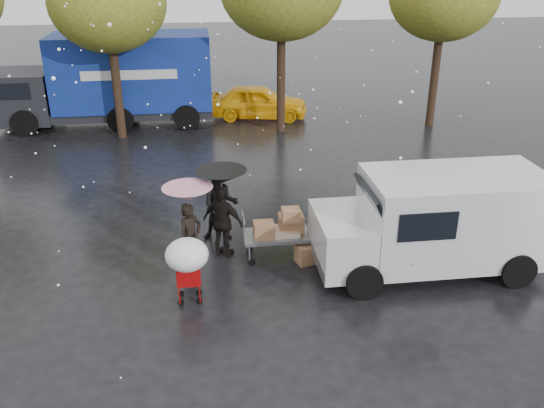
{
  "coord_description": "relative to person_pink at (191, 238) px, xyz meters",
  "views": [
    {
      "loc": [
        -0.64,
        -11.25,
        6.57
      ],
      "look_at": [
        0.98,
        1.0,
        1.0
      ],
      "focal_mm": 38.0,
      "sensor_mm": 36.0,
      "label": 1
    }
  ],
  "objects": [
    {
      "name": "box_ground_near",
      "position": [
        2.58,
        -0.02,
        -0.57
      ],
      "size": [
        0.57,
        0.51,
        0.43
      ],
      "primitive_type": "cube",
      "rotation": [
        0.0,
        0.0,
        0.3
      ],
      "color": "brown",
      "rests_on": "ground"
    },
    {
      "name": "person_pink",
      "position": [
        0.0,
        0.0,
        0.0
      ],
      "size": [
        0.68,
        0.66,
        1.58
      ],
      "primitive_type": "imported",
      "rotation": [
        0.0,
        0.0,
        0.7
      ],
      "color": "black",
      "rests_on": "ground"
    },
    {
      "name": "ground",
      "position": [
        0.94,
        0.07,
        -0.79
      ],
      "size": [
        90.0,
        90.0,
        0.0
      ],
      "primitive_type": "plane",
      "color": "black",
      "rests_on": "ground"
    },
    {
      "name": "umbrella_pink",
      "position": [
        0.0,
        -0.0,
        1.03
      ],
      "size": [
        1.07,
        1.07,
        1.97
      ],
      "color": "#4C4C4C",
      "rests_on": "ground"
    },
    {
      "name": "box_ground_far",
      "position": [
        3.57,
        1.38,
        -0.6
      ],
      "size": [
        0.51,
        0.41,
        0.37
      ],
      "primitive_type": "cube",
      "rotation": [
        0.0,
        0.0,
        -0.08
      ],
      "color": "brown",
      "rests_on": "ground"
    },
    {
      "name": "umbrella_black",
      "position": [
        0.74,
        0.54,
        1.16
      ],
      "size": [
        1.13,
        1.13,
        2.11
      ],
      "color": "#4C4C4C",
      "rests_on": "ground"
    },
    {
      "name": "white_van",
      "position": [
        5.26,
        -0.61,
        0.37
      ],
      "size": [
        4.91,
        2.18,
        2.2
      ],
      "color": "silver",
      "rests_on": "ground"
    },
    {
      "name": "yellow_taxi",
      "position": [
        2.78,
        11.99,
        -0.1
      ],
      "size": [
        4.25,
        2.3,
        1.37
      ],
      "primitive_type": "imported",
      "rotation": [
        0.0,
        0.0,
        1.39
      ],
      "color": "#FFB60D",
      "rests_on": "ground"
    },
    {
      "name": "blue_truck",
      "position": [
        -2.98,
        11.84,
        0.97
      ],
      "size": [
        8.3,
        2.6,
        3.5
      ],
      "color": "navy",
      "rests_on": "ground"
    },
    {
      "name": "person_middle",
      "position": [
        0.72,
        1.4,
        0.12
      ],
      "size": [
        0.92,
        0.74,
        1.81
      ],
      "primitive_type": "imported",
      "rotation": [
        0.0,
        0.0,
        -0.07
      ],
      "color": "black",
      "rests_on": "ground"
    },
    {
      "name": "shopping_cart",
      "position": [
        -0.05,
        -1.37,
        0.27
      ],
      "size": [
        0.84,
        0.84,
        1.46
      ],
      "color": "#AD090A",
      "rests_on": "ground"
    },
    {
      "name": "person_black",
      "position": [
        0.74,
        0.54,
        0.07
      ],
      "size": [
        1.07,
        0.88,
        1.71
      ],
      "primitive_type": "imported",
      "rotation": [
        0.0,
        0.0,
        2.6
      ],
      "color": "black",
      "rests_on": "ground"
    },
    {
      "name": "vendor_cart",
      "position": [
        2.0,
        0.3,
        -0.06
      ],
      "size": [
        1.52,
        0.8,
        1.27
      ],
      "color": "slate",
      "rests_on": "ground"
    }
  ]
}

